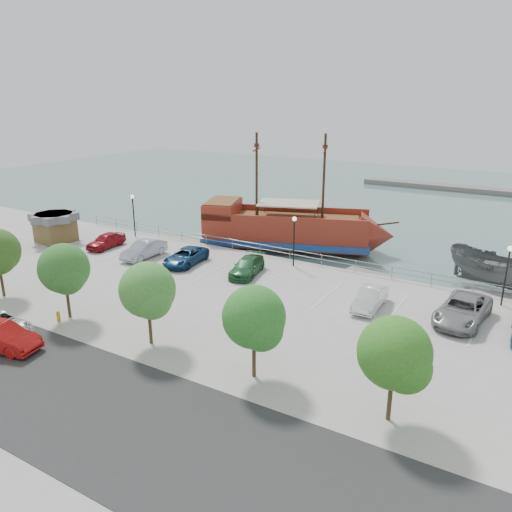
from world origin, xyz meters
The scene contains 26 objects.
ground centered at (0.00, 0.00, -1.00)m, with size 160.00×160.00×0.00m, color slate.
street centered at (0.00, -16.00, 0.01)m, with size 100.00×8.00×0.04m, color #292929.
sidewalk centered at (0.00, -10.00, 0.01)m, with size 100.00×4.00×0.05m, color #9E9687.
seawall_railing centered at (0.00, 7.80, 0.53)m, with size 50.00×0.06×1.00m.
far_shore centered at (10.00, 55.00, -0.60)m, with size 40.00×3.00×0.80m, color slate.
pirate_ship centered at (-2.93, 13.73, 0.99)m, with size 19.15×10.87×11.88m.
patrol_boat centered at (14.98, 11.69, 0.53)m, with size 2.98×7.91×3.06m, color #5B5D5F.
dock_west centered at (-14.53, 9.20, -0.78)m, with size 7.57×2.16×0.43m, color gray.
dock_mid centered at (6.90, 9.20, -0.80)m, with size 6.96×1.99×0.40m, color gray.
dock_east centered at (14.58, 9.20, -0.78)m, with size 7.79×2.23×0.45m, color gray.
shed centered at (-23.36, 1.19, 1.51)m, with size 3.79×3.79×2.83m.
street_sedan centered at (-7.86, -14.84, 0.77)m, with size 1.63×4.68×1.54m, color #B01210.
fire_hydrant centered at (-8.09, -10.80, 0.39)m, with size 0.25×0.25×0.73m.
lamp_post_left centered at (-18.00, 6.50, 2.94)m, with size 0.36×0.36×4.28m.
lamp_post_mid centered at (0.00, 6.50, 2.94)m, with size 0.36×0.36×4.28m.
lamp_post_right centered at (16.00, 6.50, 2.94)m, with size 0.36×0.36×4.28m.
tree_c centered at (-7.85, -10.07, 3.30)m, with size 3.30×3.20×5.00m.
tree_d centered at (-0.85, -10.07, 3.30)m, with size 3.30×3.20×5.00m.
tree_e centered at (6.15, -10.07, 3.30)m, with size 3.30×3.20×5.00m.
tree_f centered at (13.15, -10.07, 3.30)m, with size 3.30×3.20×5.00m.
parked_car_a centered at (-17.56, 2.20, 0.70)m, with size 1.66×4.13×1.41m, color maroon.
parked_car_b centered at (-12.39, 1.78, 0.76)m, with size 1.60×4.60×1.51m, color #9DA1B0.
parked_car_c centered at (-8.14, 2.31, 0.67)m, with size 2.23×4.83×1.34m, color navy.
parked_car_d centered at (-2.30, 2.80, 0.67)m, with size 1.88×4.62×1.34m, color #235D32.
parked_car_f centered at (8.31, 1.48, 0.69)m, with size 1.47×4.21×1.39m, color silver.
parked_car_g centered at (14.07, 2.42, 0.80)m, with size 2.65×5.74×1.60m, color gray.
Camera 1 is at (17.57, -29.30, 13.98)m, focal length 35.00 mm.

